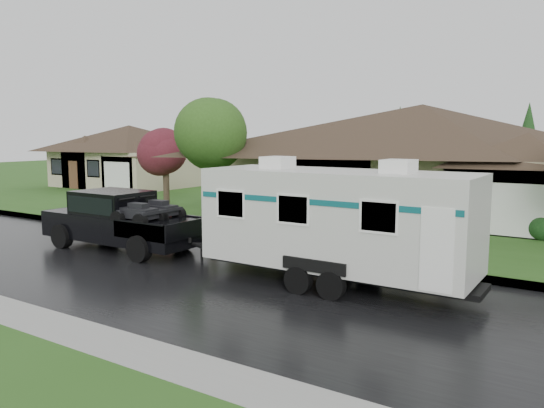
{
  "coord_description": "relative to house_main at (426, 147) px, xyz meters",
  "views": [
    {
      "loc": [
        10.46,
        -13.45,
        4.17
      ],
      "look_at": [
        0.51,
        2.0,
        1.78
      ],
      "focal_mm": 35.0,
      "sensor_mm": 36.0,
      "label": 1
    }
  ],
  "objects": [
    {
      "name": "ground",
      "position": [
        -2.29,
        -13.84,
        -3.59
      ],
      "size": [
        140.0,
        140.0,
        0.0
      ],
      "primitive_type": "plane",
      "color": "#2A541A",
      "rests_on": "ground"
    },
    {
      "name": "lawn",
      "position": [
        -2.29,
        1.16,
        -3.52
      ],
      "size": [
        140.0,
        26.0,
        0.15
      ],
      "primitive_type": "cube",
      "color": "#2A541A",
      "rests_on": "ground"
    },
    {
      "name": "tree_left_green",
      "position": [
        -7.64,
        -7.95,
        0.48
      ],
      "size": [
        3.42,
        3.42,
        5.66
      ],
      "color": "#382B1E",
      "rests_on": "lawn"
    },
    {
      "name": "road",
      "position": [
        -2.29,
        -15.84,
        -3.59
      ],
      "size": [
        140.0,
        8.0,
        0.01
      ],
      "primitive_type": "cube",
      "color": "black",
      "rests_on": "ground"
    },
    {
      "name": "house_main",
      "position": [
        0.0,
        0.0,
        0.0
      ],
      "size": [
        19.44,
        10.8,
        6.9
      ],
      "color": "#998C67",
      "rests_on": "lawn"
    },
    {
      "name": "tree_red",
      "position": [
        -12.83,
        -5.64,
        -0.35
      ],
      "size": [
        2.7,
        2.7,
        4.47
      ],
      "color": "#382B1E",
      "rests_on": "lawn"
    },
    {
      "name": "pickup_truck",
      "position": [
        -6.96,
        -14.2,
        -2.44
      ],
      "size": [
        6.43,
        2.44,
        2.14
      ],
      "color": "black",
      "rests_on": "ground"
    },
    {
      "name": "house_far",
      "position": [
        -24.07,
        2.02,
        -0.62
      ],
      "size": [
        10.8,
        8.64,
        5.8
      ],
      "color": "tan",
      "rests_on": "lawn"
    },
    {
      "name": "shrub_row",
      "position": [
        -0.29,
        -4.54,
        -2.94
      ],
      "size": [
        13.6,
        1.0,
        1.0
      ],
      "color": "#143814",
      "rests_on": "lawn"
    },
    {
      "name": "curb",
      "position": [
        -2.29,
        -11.59,
        -3.52
      ],
      "size": [
        140.0,
        0.5,
        0.15
      ],
      "primitive_type": "cube",
      "color": "gray",
      "rests_on": "ground"
    },
    {
      "name": "travel_trailer",
      "position": [
        1.86,
        -14.2,
        -1.7
      ],
      "size": [
        7.93,
        2.79,
        3.56
      ],
      "color": "beige",
      "rests_on": "ground"
    }
  ]
}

